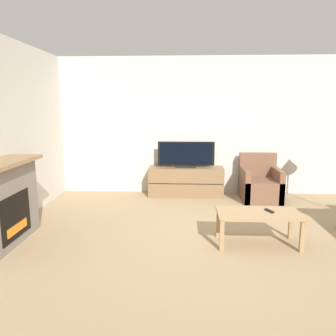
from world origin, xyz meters
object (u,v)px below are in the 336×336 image
(fireplace, at_px, (0,204))
(remote, at_px, (269,211))
(armchair, at_px, (260,185))
(tv, at_px, (186,156))
(tv_stand, at_px, (186,181))
(coffee_table, at_px, (259,217))

(fireplace, distance_m, remote, 3.37)
(armchair, bearing_deg, tv, 171.56)
(remote, bearing_deg, fireplace, 160.61)
(tv, relative_size, armchair, 1.29)
(fireplace, bearing_deg, remote, 3.72)
(remote, bearing_deg, tv, 91.48)
(tv_stand, distance_m, tv, 0.52)
(fireplace, distance_m, tv_stand, 3.42)
(armchair, bearing_deg, coffee_table, -103.14)
(fireplace, xyz_separation_m, tv, (2.32, 2.50, 0.26))
(tv, bearing_deg, fireplace, -132.94)
(tv_stand, xyz_separation_m, tv, (-0.00, -0.00, 0.52))
(armchair, bearing_deg, remote, -99.72)
(armchair, xyz_separation_m, coffee_table, (-0.49, -2.11, 0.09))
(tv, xyz_separation_m, remote, (1.04, -2.28, -0.36))
(fireplace, distance_m, tv, 3.42)
(tv_stand, bearing_deg, armchair, -8.52)
(tv_stand, bearing_deg, fireplace, -132.91)
(fireplace, relative_size, tv_stand, 0.95)
(tv_stand, xyz_separation_m, armchair, (1.40, -0.21, -0.00))
(fireplace, bearing_deg, tv_stand, 47.09)
(fireplace, xyz_separation_m, armchair, (3.72, 2.29, -0.26))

